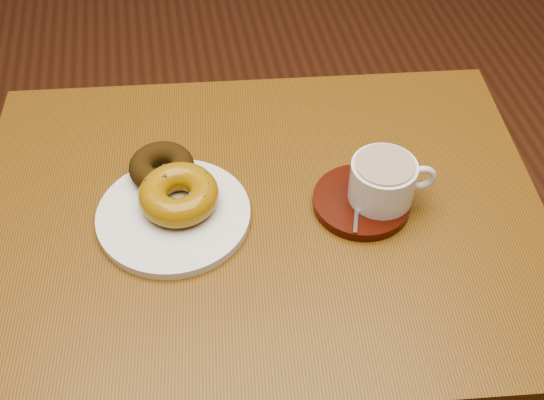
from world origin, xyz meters
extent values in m
plane|color=#582E1B|center=(0.00, 0.00, 0.00)|extent=(6.00, 6.00, 0.00)
cube|color=brown|center=(0.11, -0.35, 0.80)|extent=(0.93, 0.74, 0.03)
cylinder|color=#4D2D16|center=(-0.25, -0.03, 0.39)|extent=(0.05, 0.05, 0.79)
cylinder|color=#4D2D16|center=(0.53, -0.11, 0.39)|extent=(0.05, 0.05, 0.79)
cylinder|color=silver|center=(-0.02, -0.35, 0.83)|extent=(0.29, 0.29, 0.01)
torus|color=#2F1F09|center=(-0.03, -0.26, 0.85)|extent=(0.13, 0.13, 0.04)
torus|color=#936B10|center=(-0.01, -0.33, 0.86)|extent=(0.15, 0.15, 0.04)
cube|color=#493A18|center=(0.03, -0.33, 0.87)|extent=(0.01, 0.01, 0.00)
cube|color=#493A18|center=(0.03, -0.32, 0.87)|extent=(0.01, 0.01, 0.00)
cube|color=#493A18|center=(0.02, -0.31, 0.87)|extent=(0.01, 0.01, 0.00)
cube|color=#493A18|center=(0.01, -0.30, 0.87)|extent=(0.01, 0.01, 0.00)
cube|color=#493A18|center=(-0.01, -0.29, 0.87)|extent=(0.01, 0.01, 0.00)
cube|color=#493A18|center=(-0.02, -0.30, 0.87)|extent=(0.01, 0.01, 0.00)
cube|color=#493A18|center=(-0.04, -0.31, 0.87)|extent=(0.01, 0.01, 0.00)
cube|color=#493A18|center=(-0.04, -0.32, 0.87)|extent=(0.01, 0.01, 0.00)
cube|color=#493A18|center=(-0.05, -0.33, 0.87)|extent=(0.01, 0.01, 0.00)
cube|color=#493A18|center=(-0.04, -0.35, 0.87)|extent=(0.01, 0.01, 0.00)
cube|color=#493A18|center=(-0.04, -0.36, 0.87)|extent=(0.01, 0.01, 0.00)
cube|color=#493A18|center=(-0.02, -0.37, 0.87)|extent=(0.01, 0.01, 0.00)
cube|color=#493A18|center=(-0.01, -0.37, 0.87)|extent=(0.01, 0.01, 0.00)
cube|color=#493A18|center=(0.01, -0.37, 0.87)|extent=(0.01, 0.01, 0.00)
cube|color=#493A18|center=(0.02, -0.36, 0.87)|extent=(0.01, 0.01, 0.00)
cube|color=#493A18|center=(0.03, -0.35, 0.87)|extent=(0.01, 0.01, 0.00)
cylinder|color=#370F07|center=(0.27, -0.37, 0.83)|extent=(0.17, 0.17, 0.02)
cylinder|color=silver|center=(0.29, -0.37, 0.87)|extent=(0.10, 0.10, 0.07)
cylinder|color=#592D1E|center=(0.29, -0.37, 0.90)|extent=(0.09, 0.09, 0.00)
torus|color=silver|center=(0.35, -0.38, 0.87)|extent=(0.05, 0.02, 0.05)
ellipsoid|color=silver|center=(0.26, -0.36, 0.84)|extent=(0.02, 0.03, 0.01)
cube|color=silver|center=(0.25, -0.40, 0.84)|extent=(0.03, 0.08, 0.00)
camera|label=1|loc=(0.01, -1.04, 1.59)|focal=45.00mm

